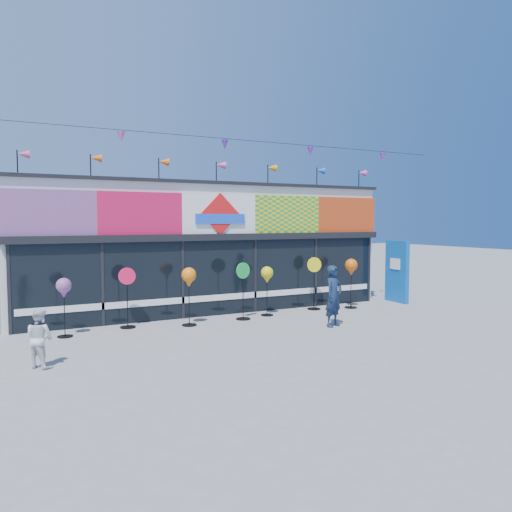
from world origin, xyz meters
TOP-DOWN VIEW (x-y plane):
  - ground at (0.00, 0.00)m, footprint 80.00×80.00m
  - kite_shop at (0.00, 5.94)m, footprint 16.00×5.70m
  - blue_sign at (6.57, 2.79)m, footprint 0.23×1.10m
  - spinner_0 at (-4.59, 2.48)m, footprint 0.38×0.38m
  - spinner_1 at (-2.95, 2.85)m, footprint 0.45×0.42m
  - spinner_2 at (-1.38, 2.36)m, footprint 0.41×0.41m
  - spinner_3 at (0.32, 2.45)m, footprint 0.47×0.43m
  - spinner_4 at (1.24, 2.66)m, footprint 0.38×0.38m
  - spinner_5 at (3.11, 2.89)m, footprint 0.48×0.43m
  - spinner_6 at (4.35, 2.55)m, footprint 0.42×0.42m
  - adult_man at (2.09, 0.43)m, footprint 0.71×0.58m
  - child at (-5.34, -0.04)m, footprint 0.63×0.65m

SIDE VIEW (x-z plane):
  - ground at x=0.00m, z-range 0.00..0.00m
  - child at x=-5.34m, z-range 0.00..1.18m
  - adult_man at x=2.09m, z-range 0.00..1.68m
  - spinner_1 at x=-2.95m, z-range 0.05..1.68m
  - spinner_3 at x=0.32m, z-range 0.05..1.73m
  - spinner_5 at x=3.11m, z-range 0.05..1.76m
  - blue_sign at x=6.57m, z-range 0.01..2.20m
  - spinner_0 at x=-4.59m, z-range 0.45..1.93m
  - spinner_4 at x=1.24m, z-range 0.45..1.96m
  - spinner_2 at x=-1.38m, z-range 0.48..2.10m
  - spinner_6 at x=4.35m, z-range 0.49..2.14m
  - kite_shop at x=0.00m, z-range -0.61..4.70m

